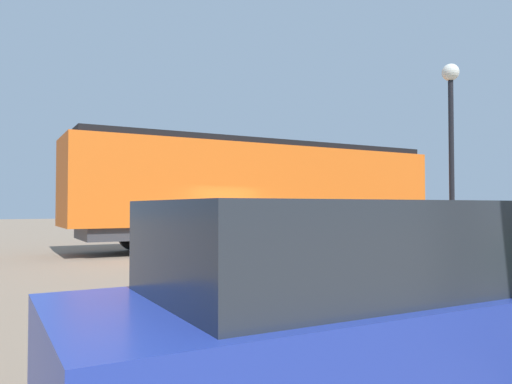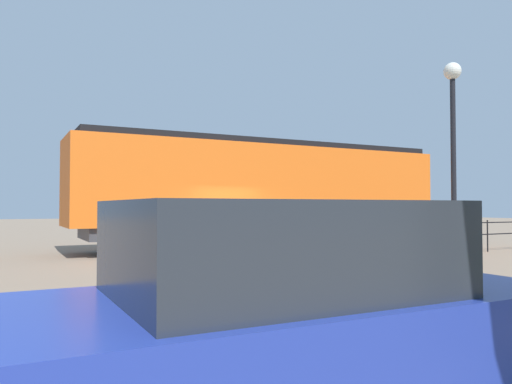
# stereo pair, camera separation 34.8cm
# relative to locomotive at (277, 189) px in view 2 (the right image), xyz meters

# --- Properties ---
(ground_plane) EXTENTS (120.00, 120.00, 0.00)m
(ground_plane) POSITION_rel_locomotive_xyz_m (3.03, -2.96, -2.44)
(ground_plane) COLOR #84705B
(locomotive) EXTENTS (3.09, 15.72, 4.38)m
(locomotive) POSITION_rel_locomotive_xyz_m (0.00, 0.00, 0.00)
(locomotive) COLOR orange
(locomotive) RESTS_ON ground_plane
(parked_car_blue) EXTENTS (1.98, 4.09, 1.75)m
(parked_car_blue) POSITION_rel_locomotive_xyz_m (14.93, -8.39, -1.55)
(parked_car_blue) COLOR #23389E
(parked_car_blue) RESTS_ON ground_plane
(lamp_post) EXTENTS (0.53, 0.53, 6.17)m
(lamp_post) POSITION_rel_locomotive_xyz_m (7.41, 2.02, 1.97)
(lamp_post) COLOR black
(lamp_post) RESTS_ON ground_plane
(platform_fence) EXTENTS (0.05, 10.33, 1.20)m
(platform_fence) POSITION_rel_locomotive_xyz_m (5.50, 5.00, -1.66)
(platform_fence) COLOR black
(platform_fence) RESTS_ON ground_plane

